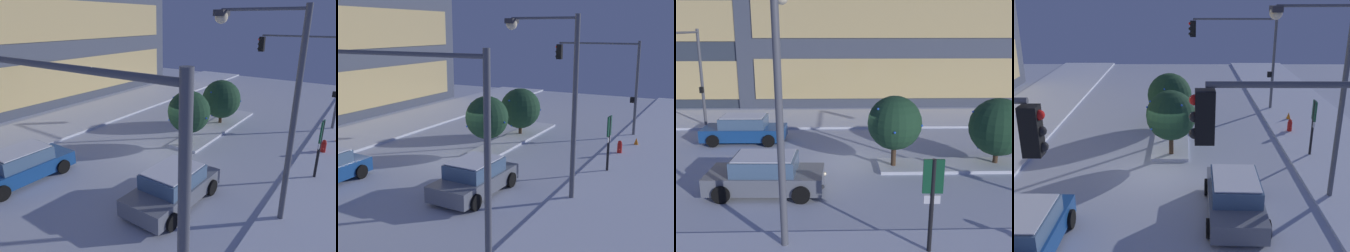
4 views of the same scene
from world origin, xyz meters
The scene contains 11 objects.
ground centered at (0.00, 0.00, 0.00)m, with size 52.00×52.00×0.00m, color silver.
median_strip centered at (5.50, -0.51, 0.07)m, with size 9.00×1.80×0.14m, color silver.
car_near centered at (-3.59, -3.02, 0.71)m, with size 4.49×2.20×1.49m.
car_far centered at (-5.91, 3.64, 0.71)m, with size 4.56×2.10×1.49m.
traffic_light_corner_near_right centered at (9.48, -4.83, 4.27)m, with size 0.32×5.62×6.12m.
street_lamp_arched centered at (-2.46, -6.06, 4.85)m, with size 0.56×2.98×7.40m.
fire_hydrant centered at (4.91, -7.15, 0.40)m, with size 0.48×0.26×0.83m.
parking_info_sign centered at (1.61, -7.31, 1.81)m, with size 0.55×0.12×2.82m.
decorated_tree_median centered at (6.36, -0.35, 1.81)m, with size 2.59×2.59×3.11m.
decorated_tree_left_of_median centered at (1.65, -0.58, 2.09)m, with size 2.37×2.41×3.28m.
construction_cone centered at (7.10, -7.64, 0.28)m, with size 0.36×0.36×0.55m, color orange.
Camera 4 is at (-16.22, -1.18, 7.85)m, focal length 42.55 mm.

